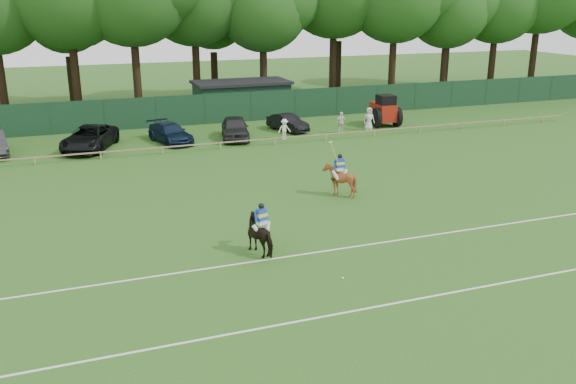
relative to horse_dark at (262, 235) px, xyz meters
name	(u,v)px	position (x,y,z in m)	size (l,w,h in m)	color
ground	(301,245)	(1.83, 0.22, -0.78)	(160.00, 160.00, 0.00)	#1E4C14
horse_dark	(262,235)	(0.00, 0.00, 0.00)	(0.85, 1.86, 1.57)	black
horse_chestnut	(339,180)	(6.20, 5.87, 0.08)	(1.39, 1.56, 1.72)	brown
suv_black	(90,138)	(-5.66, 21.24, 0.02)	(2.68, 5.82, 1.62)	black
sedan_navy	(170,133)	(-0.06, 21.44, -0.09)	(1.94, 4.77, 1.39)	#111E36
hatch_grey	(235,128)	(4.66, 20.98, 0.04)	(1.95, 4.85, 1.65)	#292A2C
estate_black	(288,123)	(9.33, 22.33, -0.13)	(1.38, 3.96, 1.30)	black
spectator_left	(284,129)	(8.07, 19.62, -0.02)	(0.98, 0.56, 1.52)	white
spectator_mid	(341,123)	(12.87, 20.05, 0.06)	(0.98, 0.41, 1.68)	silver
spectator_right	(369,119)	(15.41, 20.25, 0.13)	(0.90, 0.58, 1.84)	silver
rider_dark	(262,218)	(0.00, -0.01, 0.72)	(0.92, 0.54, 1.41)	silver
rider_chestnut	(340,166)	(6.20, 5.86, 0.84)	(0.94, 0.59, 2.05)	silver
polo_ball	(343,278)	(2.06, -3.43, -0.74)	(0.09, 0.09, 0.09)	silver
pitch_lines	(335,278)	(1.83, -3.28, -0.78)	(60.00, 5.10, 0.01)	silver
pitch_rail	(206,144)	(1.83, 18.22, -0.34)	(62.10, 0.10, 0.50)	#997F5B
perimeter_fence	(181,111)	(1.83, 27.22, 0.47)	(92.08, 0.08, 2.50)	#14351E
utility_shed	(241,98)	(7.83, 30.22, 0.75)	(8.40, 4.40, 3.04)	#14331E
tree_row	(187,109)	(3.83, 35.22, -0.78)	(96.00, 12.00, 21.00)	#26561C
tractor	(384,111)	(17.45, 21.56, 0.42)	(2.27, 3.19, 2.55)	maroon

